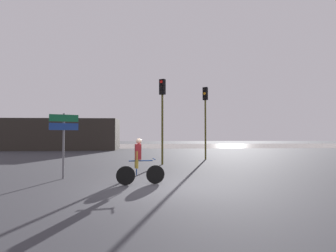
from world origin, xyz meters
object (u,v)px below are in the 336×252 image
at_px(traffic_light_far_right, 205,110).
at_px(cyclist, 139,161).
at_px(distant_building, 62,134).
at_px(direction_sign_post, 64,133).
at_px(traffic_light_center, 162,106).

relative_size(traffic_light_far_right, cyclist, 3.01).
relative_size(distant_building, direction_sign_post, 4.86).
bearing_deg(distant_building, traffic_light_center, -54.40).
bearing_deg(traffic_light_center, distant_building, -22.01).
bearing_deg(traffic_light_far_right, cyclist, 96.90).
bearing_deg(direction_sign_post, distant_building, -97.82).
distance_m(distant_building, traffic_light_center, 18.79).
bearing_deg(traffic_light_center, traffic_light_far_right, -105.15).
height_order(traffic_light_center, traffic_light_far_right, traffic_light_far_right).
relative_size(traffic_light_center, direction_sign_post, 1.92).
bearing_deg(direction_sign_post, traffic_light_center, -158.26).
bearing_deg(distant_building, cyclist, -65.14).
bearing_deg(direction_sign_post, traffic_light_far_right, -160.70).
bearing_deg(cyclist, traffic_light_center, 159.84).
xyz_separation_m(distant_building, traffic_light_far_right, (14.04, -12.34, 1.74)).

